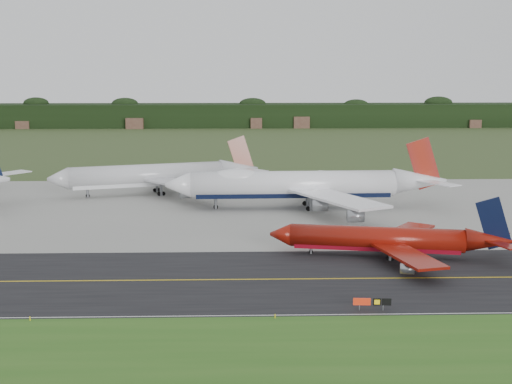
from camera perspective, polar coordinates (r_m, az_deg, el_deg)
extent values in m
plane|color=#3B4922|center=(109.39, 2.63, -6.37)|extent=(600.00, 600.00, 0.00)
cube|color=#2E601C|center=(76.55, 4.62, -13.70)|extent=(400.00, 30.00, 0.01)
cube|color=black|center=(105.56, 2.79, -6.97)|extent=(400.00, 32.00, 0.02)
cube|color=gray|center=(158.90, 1.27, -1.22)|extent=(400.00, 78.00, 0.01)
cube|color=gold|center=(105.55, 2.79, -6.96)|extent=(400.00, 0.40, 0.00)
cube|color=silver|center=(90.88, 3.55, -9.79)|extent=(400.00, 0.25, 0.00)
cube|color=black|center=(380.60, -0.44, 6.16)|extent=(700.00, 24.00, 12.00)
cylinder|color=white|center=(156.77, 2.99, 0.66)|extent=(44.98, 6.85, 5.70)
cube|color=black|center=(157.08, 2.98, -0.01)|extent=(42.71, 5.37, 1.99)
cone|color=white|center=(156.13, -6.26, 0.58)|extent=(5.75, 5.84, 5.70)
cone|color=white|center=(162.17, 13.00, 0.88)|extent=(11.98, 6.00, 5.70)
ellipsoid|color=white|center=(155.70, -1.61, 1.19)|extent=(11.74, 5.14, 3.63)
cube|color=white|center=(145.61, 6.56, -0.50)|extent=(18.56, 26.33, 0.49)
cube|color=white|center=(170.33, 5.14, 1.03)|extent=(17.55, 26.50, 0.49)
cube|color=#A32212|center=(161.81, 13.27, 2.23)|extent=(8.20, 0.67, 11.80)
cylinder|color=gray|center=(145.89, 5.16, -1.08)|extent=(3.17, 2.47, 2.39)
cylinder|color=gray|center=(169.57, 3.99, 0.47)|extent=(3.17, 2.47, 2.39)
cylinder|color=gray|center=(136.09, 7.97, -1.93)|extent=(3.17, 2.47, 2.39)
cylinder|color=gray|center=(181.06, 5.17, 1.06)|extent=(3.17, 2.47, 2.39)
cylinder|color=black|center=(156.78, -3.24, -1.20)|extent=(1.04, 0.49, 1.03)
cylinder|color=slate|center=(154.76, 4.42, -0.84)|extent=(0.82, 0.82, 3.81)
cylinder|color=black|center=(155.02, 4.41, -1.34)|extent=(1.04, 0.54, 1.03)
cylinder|color=slate|center=(160.86, 4.13, -0.42)|extent=(0.82, 0.82, 3.81)
cylinder|color=black|center=(161.12, 4.12, -0.91)|extent=(1.04, 0.54, 1.03)
cylinder|color=maroon|center=(118.62, 9.61, -3.66)|extent=(28.38, 9.21, 3.81)
cube|color=maroon|center=(118.92, 9.59, -4.24)|extent=(26.82, 8.00, 1.33)
cone|color=maroon|center=(119.59, 1.98, -3.41)|extent=(4.20, 4.42, 3.81)
cone|color=maroon|center=(119.98, 18.16, -3.72)|extent=(8.04, 5.18, 3.81)
cube|color=maroon|center=(111.30, 12.09, -4.99)|extent=(8.69, 16.46, 0.43)
cube|color=maroon|center=(126.53, 11.79, -3.19)|extent=(13.37, 15.67, 0.43)
cube|color=black|center=(119.45, 18.49, -2.39)|extent=(5.97, 1.47, 8.68)
cylinder|color=gray|center=(107.94, 12.00, -6.03)|extent=(2.35, 1.98, 1.60)
cylinder|color=gray|center=(130.41, 11.59, -3.26)|extent=(2.35, 1.98, 1.60)
cylinder|color=black|center=(119.72, 4.42, -4.79)|extent=(0.73, 0.44, 0.69)
cylinder|color=slate|center=(117.14, 10.68, -4.94)|extent=(0.63, 0.63, 1.97)
cylinder|color=black|center=(117.30, 10.67, -5.24)|extent=(0.74, 0.47, 0.69)
cylinder|color=slate|center=(121.20, 10.65, -4.43)|extent=(0.63, 0.63, 1.97)
cylinder|color=black|center=(121.36, 10.64, -4.73)|extent=(0.74, 0.47, 0.69)
cylinder|color=silver|center=(176.30, -8.75, 1.36)|extent=(37.41, 15.72, 5.21)
cube|color=white|center=(176.56, -8.74, 0.82)|extent=(35.24, 13.94, 1.82)
cone|color=silver|center=(174.13, -15.61, 1.01)|extent=(5.98, 6.33, 5.21)
cone|color=silver|center=(181.60, -1.37, 1.85)|extent=(10.97, 7.82, 5.21)
cube|color=silver|center=(167.24, -5.91, 0.65)|extent=(19.33, 20.54, 0.47)
cube|color=silver|center=(188.04, -7.32, 1.64)|extent=(9.82, 22.23, 0.47)
cube|color=red|center=(181.33, -1.20, 2.91)|extent=(7.00, 2.46, 10.35)
cylinder|color=gray|center=(162.47, -5.62, -0.12)|extent=(3.35, 2.91, 2.19)
cylinder|color=gray|center=(193.18, -7.70, 1.43)|extent=(3.35, 2.91, 2.19)
cylinder|color=black|center=(175.26, -13.31, -0.29)|extent=(1.02, 0.67, 0.94)
cylinder|color=slate|center=(174.53, -7.60, 0.24)|extent=(0.91, 0.91, 3.29)
cylinder|color=black|center=(174.73, -7.59, -0.14)|extent=(1.03, 0.72, 0.94)
cylinder|color=slate|center=(180.09, -7.94, 0.53)|extent=(0.91, 0.91, 3.29)
cylinder|color=black|center=(180.28, -7.93, 0.16)|extent=(1.03, 0.72, 0.94)
cylinder|color=slate|center=(93.26, 8.27, -9.14)|extent=(0.12, 0.12, 0.71)
cylinder|color=slate|center=(93.65, 10.13, -9.11)|extent=(0.12, 0.12, 0.71)
cube|color=#B1240D|center=(93.04, 8.47, -8.67)|extent=(2.23, 0.32, 0.91)
cube|color=black|center=(93.28, 9.65, -8.65)|extent=(1.02, 0.24, 0.91)
cube|color=black|center=(93.45, 10.40, -8.64)|extent=(1.22, 0.26, 0.91)
cylinder|color=yellow|center=(93.04, -17.63, -9.63)|extent=(0.16, 0.16, 0.50)
cylinder|color=yellow|center=(89.64, 1.54, -9.90)|extent=(0.16, 0.16, 0.50)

